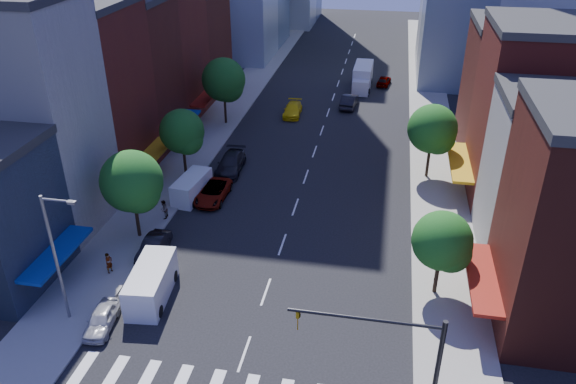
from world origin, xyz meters
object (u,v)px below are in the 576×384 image
at_px(traffic_car_far, 384,81).
at_px(pedestrian_near, 109,263).
at_px(parked_car_second, 154,246).
at_px(cargo_van_near, 151,285).
at_px(parked_car_third, 213,192).
at_px(cargo_van_far, 191,188).
at_px(pedestrian_far, 164,210).
at_px(parked_car_front, 101,319).
at_px(traffic_car_oncoming, 349,101).
at_px(parked_car_rear, 231,164).
at_px(taxi, 293,110).
at_px(box_truck, 363,78).

bearing_deg(traffic_car_far, pedestrian_near, 77.47).
height_order(parked_car_second, cargo_van_near, cargo_van_near).
distance_m(parked_car_third, cargo_van_near, 14.13).
height_order(cargo_van_far, pedestrian_far, cargo_van_far).
xyz_separation_m(parked_car_second, cargo_van_near, (1.93, -5.05, 0.50)).
bearing_deg(parked_car_front, traffic_car_oncoming, 67.16).
relative_size(cargo_van_far, pedestrian_far, 3.03).
relative_size(parked_car_rear, cargo_van_far, 1.13).
distance_m(taxi, box_truck, 14.53).
distance_m(taxi, traffic_car_far, 17.67).
bearing_deg(traffic_car_far, box_truck, 39.34).
xyz_separation_m(parked_car_third, box_truck, (10.99, 34.53, 0.79)).
bearing_deg(parked_car_rear, traffic_car_oncoming, 61.80).
bearing_deg(taxi, parked_car_third, -100.91).
distance_m(parked_car_front, parked_car_rear, 23.29).
xyz_separation_m(parked_car_second, traffic_car_oncoming, (11.79, 35.46, 0.14)).
bearing_deg(parked_car_rear, cargo_van_far, -111.13).
height_order(parked_car_third, pedestrian_far, pedestrian_far).
bearing_deg(traffic_car_oncoming, parked_car_second, 76.00).
bearing_deg(pedestrian_far, parked_car_front, 0.74).
xyz_separation_m(parked_car_rear, cargo_van_far, (-2.00, -5.94, 0.20)).
bearing_deg(cargo_van_near, traffic_car_oncoming, 70.43).
bearing_deg(traffic_car_far, parked_car_rear, 73.33).
height_order(parked_car_rear, pedestrian_near, pedestrian_near).
xyz_separation_m(parked_car_second, taxi, (5.22, 31.29, 0.04)).
xyz_separation_m(traffic_car_far, pedestrian_near, (-18.02, -48.37, 0.27)).
bearing_deg(parked_car_second, parked_car_third, 78.74).
bearing_deg(cargo_van_far, traffic_car_far, 73.17).
relative_size(cargo_van_near, cargo_van_far, 1.15).
distance_m(parked_car_second, parked_car_third, 9.27).
xyz_separation_m(box_truck, pedestrian_far, (-13.99, -38.66, -0.52)).
height_order(taxi, pedestrian_near, pedestrian_near).
xyz_separation_m(parked_car_front, cargo_van_near, (2.02, 3.26, 0.53)).
xyz_separation_m(box_truck, pedestrian_near, (-15.06, -46.56, -0.55)).
bearing_deg(parked_car_front, pedestrian_far, 86.65).
bearing_deg(parked_car_front, cargo_van_far, 82.31).
bearing_deg(cargo_van_near, parked_car_third, 84.16).
height_order(traffic_car_oncoming, pedestrian_near, pedestrian_near).
distance_m(parked_car_rear, box_truck, 30.74).
distance_m(traffic_car_far, pedestrian_near, 51.61).
bearing_deg(parked_car_third, traffic_car_far, 69.46).
bearing_deg(traffic_car_far, taxi, 60.88).
distance_m(cargo_van_far, taxi, 22.96).
bearing_deg(cargo_van_far, parked_car_front, -83.22).
height_order(taxi, traffic_car_far, taxi).
relative_size(cargo_van_near, box_truck, 0.73).
distance_m(parked_car_third, traffic_car_far, 38.92).
bearing_deg(pedestrian_far, parked_car_third, 140.48).
relative_size(parked_car_rear, cargo_van_near, 0.98).
distance_m(cargo_van_far, traffic_car_far, 39.78).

